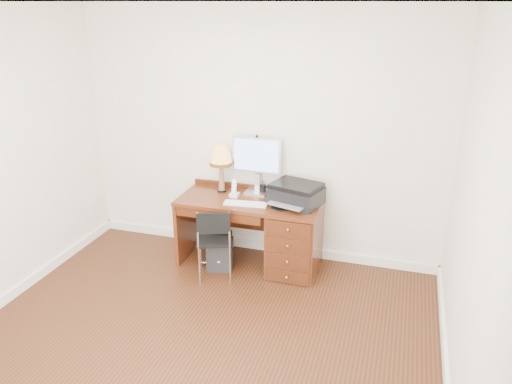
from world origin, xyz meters
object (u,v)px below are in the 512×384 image
(desk, at_px, (279,232))
(monitor, at_px, (257,158))
(printer, at_px, (296,194))
(chair, at_px, (212,236))
(leg_lamp, at_px, (221,158))
(phone, at_px, (234,192))
(equipment_box, at_px, (220,254))

(desk, bearing_deg, monitor, 144.01)
(printer, bearing_deg, chair, -134.37)
(desk, xyz_separation_m, leg_lamp, (-0.69, 0.14, 0.71))
(leg_lamp, xyz_separation_m, phone, (0.18, -0.11, -0.32))
(printer, distance_m, chair, 0.96)
(printer, relative_size, phone, 3.03)
(monitor, height_order, printer, monitor)
(printer, distance_m, equipment_box, 1.06)
(monitor, relative_size, phone, 3.20)
(monitor, relative_size, chair, 0.79)
(desk, bearing_deg, leg_lamp, 168.32)
(printer, height_order, leg_lamp, leg_lamp)
(leg_lamp, distance_m, chair, 0.86)
(monitor, xyz_separation_m, leg_lamp, (-0.37, -0.09, -0.01))
(printer, relative_size, leg_lamp, 1.14)
(desk, height_order, equipment_box, desk)
(desk, height_order, leg_lamp, leg_lamp)
(printer, height_order, equipment_box, printer)
(equipment_box, bearing_deg, monitor, 41.95)
(desk, relative_size, equipment_box, 4.84)
(printer, bearing_deg, phone, -164.22)
(desk, xyz_separation_m, chair, (-0.59, -0.41, 0.06))
(leg_lamp, distance_m, equipment_box, 1.03)
(leg_lamp, relative_size, chair, 0.66)
(desk, xyz_separation_m, equipment_box, (-0.60, -0.19, -0.26))
(desk, distance_m, monitor, 0.82)
(chair, bearing_deg, leg_lamp, 79.03)
(leg_lamp, bearing_deg, printer, -7.49)
(phone, bearing_deg, chair, -101.02)
(printer, distance_m, leg_lamp, 0.90)
(desk, bearing_deg, chair, -145.43)
(desk, height_order, printer, printer)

